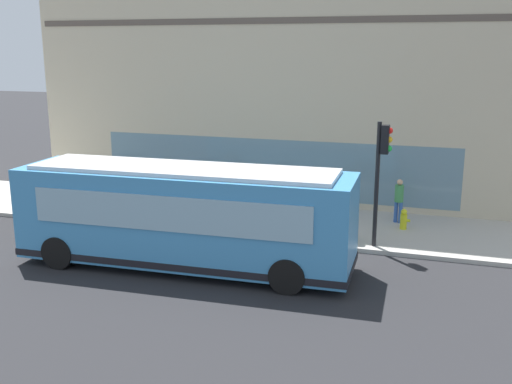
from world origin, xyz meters
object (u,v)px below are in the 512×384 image
(fire_hydrant, at_px, (404,219))
(pedestrian_by_light_pole, at_px, (399,198))
(traffic_light_near_corner, at_px, (382,161))
(pedestrian_near_hydrant, at_px, (349,212))
(pedestrian_near_building_entrance, at_px, (87,190))
(city_bus_nearside, at_px, (184,217))
(newspaper_vending_box, at_px, (184,190))

(fire_hydrant, xyz_separation_m, pedestrian_by_light_pole, (0.78, 0.26, 0.57))
(traffic_light_near_corner, bearing_deg, fire_hydrant, -16.88)
(pedestrian_near_hydrant, xyz_separation_m, pedestrian_near_building_entrance, (0.35, 10.28, -0.08))
(traffic_light_near_corner, relative_size, pedestrian_near_hydrant, 2.38)
(city_bus_nearside, height_order, pedestrian_near_building_entrance, city_bus_nearside)
(city_bus_nearside, bearing_deg, pedestrian_by_light_pole, -42.93)
(city_bus_nearside, relative_size, fire_hydrant, 13.68)
(traffic_light_near_corner, height_order, pedestrian_by_light_pole, traffic_light_near_corner)
(traffic_light_near_corner, relative_size, newspaper_vending_box, 4.51)
(fire_hydrant, distance_m, pedestrian_by_light_pole, 1.00)
(pedestrian_by_light_pole, bearing_deg, traffic_light_near_corner, 172.30)
(fire_hydrant, xyz_separation_m, newspaper_vending_box, (1.36, 9.14, 0.09))
(pedestrian_near_hydrant, height_order, pedestrian_near_building_entrance, pedestrian_near_hydrant)
(pedestrian_near_hydrant, height_order, pedestrian_by_light_pole, pedestrian_near_hydrant)
(pedestrian_near_hydrant, bearing_deg, fire_hydrant, -43.03)
(pedestrian_near_building_entrance, bearing_deg, newspaper_vending_box, -45.11)
(traffic_light_near_corner, relative_size, pedestrian_by_light_pole, 2.48)
(traffic_light_near_corner, xyz_separation_m, pedestrian_by_light_pole, (2.95, -0.40, -1.89))
(city_bus_nearside, height_order, pedestrian_near_hydrant, city_bus_nearside)
(pedestrian_by_light_pole, bearing_deg, pedestrian_near_building_entrance, 100.85)
(traffic_light_near_corner, distance_m, newspaper_vending_box, 9.49)
(pedestrian_by_light_pole, bearing_deg, pedestrian_near_hydrant, 151.06)
(pedestrian_near_building_entrance, distance_m, pedestrian_by_light_pole, 11.93)
(traffic_light_near_corner, xyz_separation_m, pedestrian_near_hydrant, (0.35, 1.04, -1.84))
(pedestrian_by_light_pole, bearing_deg, fire_hydrant, -161.66)
(pedestrian_by_light_pole, relative_size, newspaper_vending_box, 1.82)
(city_bus_nearside, distance_m, newspaper_vending_box, 7.52)
(traffic_light_near_corner, bearing_deg, city_bus_nearside, 121.20)
(pedestrian_near_hydrant, bearing_deg, city_bus_nearside, 129.76)
(fire_hydrant, height_order, newspaper_vending_box, newspaper_vending_box)
(pedestrian_near_hydrant, relative_size, newspaper_vending_box, 1.90)
(fire_hydrant, bearing_deg, pedestrian_by_light_pole, 18.34)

